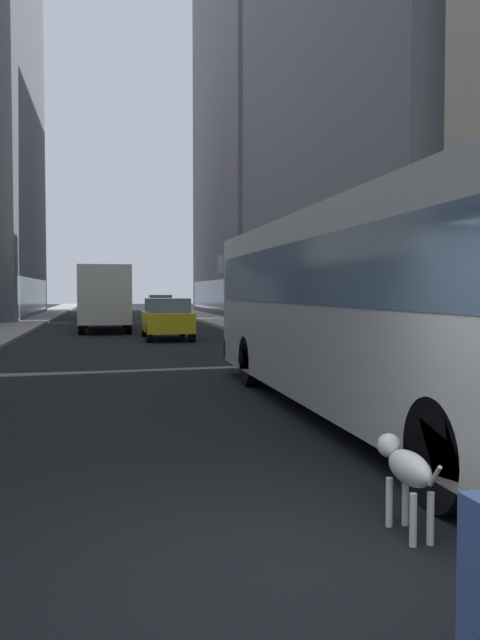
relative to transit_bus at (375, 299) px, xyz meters
name	(u,v)px	position (x,y,z in m)	size (l,w,h in m)	color
ground_plane	(126,323)	(-2.80, 29.81, -1.78)	(120.00, 120.00, 0.00)	black
sidewalk_left	(25,323)	(-8.50, 29.81, -1.70)	(2.40, 110.00, 0.15)	gray
sidewalk_right	(221,321)	(2.90, 29.81, -1.70)	(2.40, 110.00, 0.15)	#ADA89E
building_right_mid	(382,92)	(9.10, 20.55, 9.66)	(8.68, 23.84, 22.89)	slate
building_right_far	(262,117)	(9.10, 45.29, 14.80)	(8.72, 22.69, 33.18)	slate
transit_bus	(375,299)	(0.00, 0.00, 0.00)	(2.78, 11.53, 3.05)	silver
car_white_van	(105,309)	(-4.00, 31.09, -0.95)	(1.84, 4.34, 1.62)	silver
car_grey_wagon	(160,306)	(0.00, 39.92, -0.95)	(1.77, 4.52, 1.62)	slate
car_red_coupe	(105,306)	(-4.00, 39.40, -0.95)	(1.94, 4.32, 1.62)	red
car_yellow_taxi	(167,318)	(-1.60, 16.64, -0.96)	(1.80, 4.00, 1.62)	yellow
box_truck	(105,296)	(-4.00, 22.76, -0.11)	(2.30, 7.50, 3.05)	silver
dalmatian_dog	(406,468)	(-1.68, -4.55, -1.26)	(0.22, 0.96, 0.72)	white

